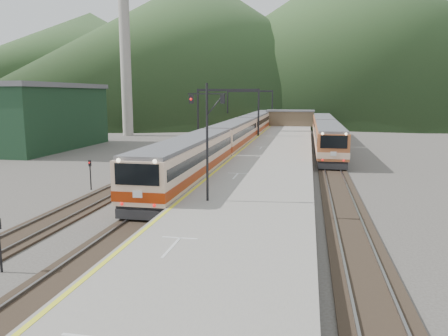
# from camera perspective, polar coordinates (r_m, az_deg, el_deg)

# --- Properties ---
(track_main) EXTENTS (2.60, 200.00, 0.23)m
(track_main) POSITION_cam_1_polar(r_m,az_deg,el_deg) (51.57, 0.61, 1.70)
(track_main) COLOR black
(track_main) RESTS_ON ground
(track_far) EXTENTS (2.60, 200.00, 0.23)m
(track_far) POSITION_cam_1_polar(r_m,az_deg,el_deg) (52.68, -4.75, 1.83)
(track_far) COLOR black
(track_far) RESTS_ON ground
(track_second) EXTENTS (2.60, 200.00, 0.23)m
(track_second) POSITION_cam_1_polar(r_m,az_deg,el_deg) (50.81, 13.48, 1.31)
(track_second) COLOR black
(track_second) RESTS_ON ground
(platform) EXTENTS (8.00, 100.00, 1.00)m
(platform) POSITION_cam_1_polar(r_m,az_deg,el_deg) (48.84, 6.67, 1.70)
(platform) COLOR gray
(platform) RESTS_ON ground
(gantry_near) EXTENTS (9.55, 0.25, 8.00)m
(gantry_near) POSITION_cam_1_polar(r_m,az_deg,el_deg) (66.37, 0.51, 8.24)
(gantry_near) COLOR black
(gantry_near) RESTS_ON ground
(gantry_far) EXTENTS (9.55, 0.25, 8.00)m
(gantry_far) POSITION_cam_1_polar(r_m,az_deg,el_deg) (91.06, 3.38, 8.59)
(gantry_far) COLOR black
(gantry_far) RESTS_ON ground
(warehouse) EXTENTS (14.50, 20.50, 8.60)m
(warehouse) POSITION_cam_1_polar(r_m,az_deg,el_deg) (64.16, -24.62, 6.20)
(warehouse) COLOR #15321B
(warehouse) RESTS_ON ground
(smokestack) EXTENTS (1.80, 1.80, 30.00)m
(smokestack) POSITION_cam_1_polar(r_m,az_deg,el_deg) (79.06, -12.79, 15.06)
(smokestack) COLOR #9E998E
(smokestack) RESTS_ON ground
(station_shed) EXTENTS (9.40, 4.40, 3.10)m
(station_shed) POSITION_cam_1_polar(r_m,az_deg,el_deg) (88.45, 8.65, 6.51)
(station_shed) COLOR brown
(station_shed) RESTS_ON platform
(hill_a) EXTENTS (180.00, 180.00, 60.00)m
(hill_a) POSITION_cam_1_polar(r_m,az_deg,el_deg) (207.46, -2.99, 15.90)
(hill_a) COLOR #304F28
(hill_a) RESTS_ON ground
(hill_b) EXTENTS (220.00, 220.00, 75.00)m
(hill_b) POSITION_cam_1_polar(r_m,az_deg,el_deg) (243.07, 16.41, 16.39)
(hill_b) COLOR #304F28
(hill_b) RESTS_ON ground
(hill_d) EXTENTS (200.00, 200.00, 55.00)m
(hill_d) POSITION_cam_1_polar(r_m,az_deg,el_deg) (282.34, -16.83, 13.32)
(hill_d) COLOR #304F28
(hill_d) RESTS_ON ground
(main_train) EXTENTS (3.13, 107.11, 3.82)m
(main_train) POSITION_cam_1_polar(r_m,az_deg,el_deg) (76.39, 4.04, 5.80)
(main_train) COLOR beige
(main_train) RESTS_ON track_main
(second_train) EXTENTS (2.98, 40.55, 3.64)m
(second_train) POSITION_cam_1_polar(r_m,az_deg,el_deg) (61.73, 13.11, 4.60)
(second_train) COLOR #AF5C32
(second_train) RESTS_ON track_second
(signal_mast) EXTENTS (2.20, 0.23, 6.78)m
(signal_mast) POSITION_cam_1_polar(r_m,az_deg,el_deg) (25.03, -2.22, 4.99)
(signal_mast) COLOR black
(signal_mast) RESTS_ON platform
(short_signal_b) EXTENTS (0.23, 0.18, 2.27)m
(short_signal_b) POSITION_cam_1_polar(r_m,az_deg,el_deg) (42.26, -5.85, 1.81)
(short_signal_b) COLOR black
(short_signal_b) RESTS_ON ground
(short_signal_c) EXTENTS (0.27, 0.24, 2.27)m
(short_signal_c) POSITION_cam_1_polar(r_m,az_deg,el_deg) (34.36, -17.08, -0.36)
(short_signal_c) COLOR black
(short_signal_c) RESTS_ON ground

